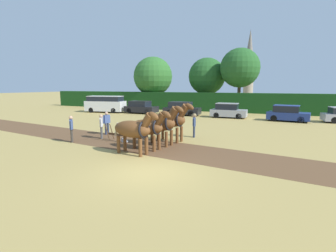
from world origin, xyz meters
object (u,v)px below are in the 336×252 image
tree_far_left (153,76)px  tree_left (207,76)px  draft_horse_trail_right (171,119)px  farmer_at_plow (101,125)px  parked_car_center_right (288,114)px  draft_horse_lead_right (148,127)px  farmer_beside_team (194,124)px  parked_car_center_left (182,109)px  farmer_onlooker_right (107,121)px  parked_van (105,104)px  draft_horse_trail_left (160,122)px  plow (119,137)px  church_spire (249,63)px  parked_car_left (141,107)px  farmer_onlooker_left (71,127)px  tree_center_left (240,68)px  draft_horse_lead_left (134,129)px

tree_far_left → tree_left: bearing=11.9°
draft_horse_trail_right → farmer_at_plow: (-4.58, -1.07, -0.47)m
tree_left → parked_car_center_right: size_ratio=1.89×
draft_horse_lead_right → draft_horse_trail_right: draft_horse_trail_right is taller
farmer_beside_team → parked_car_center_left: size_ratio=0.37×
farmer_onlooker_right → parked_car_center_left: 13.82m
tree_far_left → parked_van: tree_far_left is taller
draft_horse_trail_left → parked_car_center_right: draft_horse_trail_left is taller
plow → draft_horse_trail_right: bearing=34.2°
draft_horse_trail_right → plow: (-2.93, -1.47, -1.08)m
church_spire → draft_horse_lead_right: (2.05, -56.11, -7.71)m
tree_left → draft_horse_lead_right: size_ratio=2.77×
tree_far_left → plow: tree_far_left is taller
tree_left → farmer_at_plow: size_ratio=4.72×
church_spire → plow: size_ratio=10.10×
parked_car_left → farmer_onlooker_left: bearing=-72.9°
farmer_at_plow → parked_car_left: size_ratio=0.39×
parked_car_left → parked_car_center_right: same height
plow → farmer_at_plow: size_ratio=1.05×
tree_left → farmer_onlooker_right: (-0.61, -23.58, -3.93)m
draft_horse_trail_left → tree_center_left: bearing=96.0°
tree_left → draft_horse_trail_left: 25.70m
farmer_beside_team → farmer_onlooker_right: 6.26m
parked_car_center_left → parked_car_center_right: (11.48, -0.75, -0.01)m
farmer_beside_team → parked_car_center_left: bearing=95.9°
parked_car_center_left → parked_car_center_right: 11.51m
farmer_at_plow → farmer_beside_team: size_ratio=1.00×
farmer_at_plow → farmer_beside_team: bearing=-8.4°
tree_far_left → plow: (9.83, -23.61, -4.59)m
tree_center_left → tree_far_left: bearing=-179.4°
draft_horse_lead_left → farmer_onlooker_right: 6.13m
tree_far_left → tree_center_left: 13.27m
draft_horse_trail_left → parked_car_center_right: size_ratio=0.71×
parked_van → parked_car_center_right: (21.95, 0.07, -0.35)m
farmer_beside_team → parked_van: bearing=125.8°
tree_far_left → draft_horse_lead_right: (12.43, -24.57, -3.68)m
tree_left → church_spire: (2.19, 29.82, 4.08)m
farmer_at_plow → parked_car_left: 16.00m
parked_van → draft_horse_trail_left: bearing=-53.2°
draft_horse_trail_right → farmer_beside_team: 2.12m
draft_horse_trail_left → plow: 2.96m
tree_far_left → parked_car_center_right: bearing=-24.3°
draft_horse_lead_left → parked_car_center_right: draft_horse_lead_left is taller
church_spire → draft_horse_lead_left: 57.87m
tree_left → farmer_onlooker_left: 26.94m
draft_horse_trail_left → parked_car_center_left: draft_horse_trail_left is taller
farmer_onlooker_right → church_spire: bearing=98.6°
church_spire → parked_car_left: 41.38m
draft_horse_lead_right → draft_horse_trail_left: bearing=90.0°
farmer_beside_team → tree_left: bearing=84.9°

